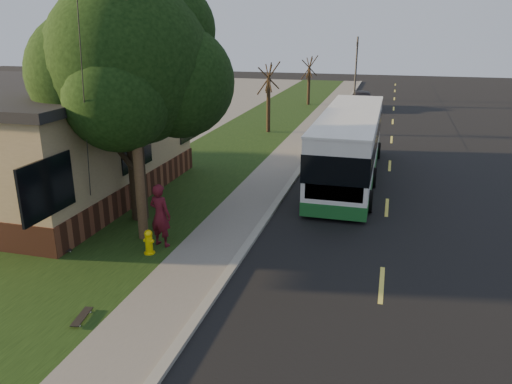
% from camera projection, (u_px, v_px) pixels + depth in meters
% --- Properties ---
extents(ground, '(120.00, 120.00, 0.00)m').
position_uv_depth(ground, '(235.00, 266.00, 13.92)').
color(ground, black).
rests_on(ground, ground).
extents(road, '(8.00, 80.00, 0.01)m').
position_uv_depth(road, '(389.00, 177.00, 22.07)').
color(road, black).
rests_on(road, ground).
extents(curb, '(0.25, 80.00, 0.12)m').
position_uv_depth(curb, '(300.00, 170.00, 23.05)').
color(curb, gray).
rests_on(curb, ground).
extents(sidewalk, '(2.00, 80.00, 0.08)m').
position_uv_depth(sidewalk, '(279.00, 169.00, 23.31)').
color(sidewalk, slate).
rests_on(sidewalk, ground).
extents(grass_verge, '(5.00, 80.00, 0.07)m').
position_uv_depth(grass_verge, '(209.00, 163.00, 24.19)').
color(grass_verge, black).
rests_on(grass_verge, ground).
extents(building_lot, '(15.00, 80.00, 0.04)m').
position_uv_depth(building_lot, '(33.00, 151.00, 26.69)').
color(building_lot, slate).
rests_on(building_lot, ground).
extents(fire_hydrant, '(0.32, 0.32, 0.74)m').
position_uv_depth(fire_hydrant, '(149.00, 242.00, 14.43)').
color(fire_hydrant, yellow).
rests_on(fire_hydrant, grass_verge).
extents(utility_pole, '(2.86, 3.21, 9.07)m').
position_uv_depth(utility_pole, '(132.00, 90.00, 14.19)').
color(utility_pole, '#473321').
rests_on(utility_pole, ground).
extents(leafy_tree, '(6.30, 6.00, 7.80)m').
position_uv_depth(leafy_tree, '(132.00, 66.00, 15.75)').
color(leafy_tree, black).
rests_on(leafy_tree, grass_verge).
extents(bare_tree_near, '(1.38, 1.21, 4.31)m').
position_uv_depth(bare_tree_near, '(268.00, 98.00, 30.59)').
color(bare_tree_near, black).
rests_on(bare_tree_near, grass_verge).
extents(bare_tree_far, '(1.38, 1.21, 4.03)m').
position_uv_depth(bare_tree_far, '(309.00, 81.00, 41.49)').
color(bare_tree_far, black).
rests_on(bare_tree_far, grass_verge).
extents(traffic_signal, '(0.18, 0.22, 5.50)m').
position_uv_depth(traffic_signal, '(356.00, 64.00, 43.91)').
color(traffic_signal, '#2D2D30').
rests_on(traffic_signal, ground).
extents(transit_bus, '(2.50, 10.83, 2.93)m').
position_uv_depth(transit_bus, '(349.00, 144.00, 21.37)').
color(transit_bus, silver).
rests_on(transit_bus, ground).
extents(skateboarder, '(0.79, 0.60, 1.93)m').
position_uv_depth(skateboarder, '(160.00, 215.00, 14.79)').
color(skateboarder, '#470E19').
rests_on(skateboarder, grass_verge).
extents(skateboard_main, '(0.33, 0.82, 0.08)m').
position_uv_depth(skateboard_main, '(82.00, 317.00, 11.27)').
color(skateboard_main, black).
rests_on(skateboard_main, grass_verge).
extents(skateboard_spare, '(0.72, 0.61, 0.07)m').
position_uv_depth(skateboard_spare, '(65.00, 247.00, 14.84)').
color(skateboard_spare, black).
rests_on(skateboard_spare, grass_verge).
extents(dumpster, '(1.70, 1.43, 1.37)m').
position_uv_depth(dumpster, '(88.00, 156.00, 22.72)').
color(dumpster, black).
rests_on(dumpster, building_lot).
extents(distant_car, '(2.31, 4.58, 1.50)m').
position_uv_depth(distant_car, '(362.00, 100.00, 39.97)').
color(distant_car, black).
rests_on(distant_car, ground).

